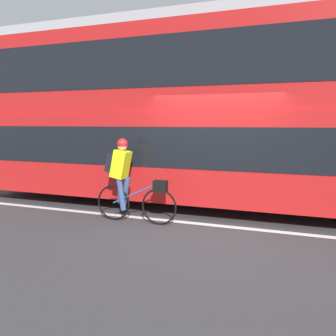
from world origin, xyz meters
The scene contains 8 objects.
ground_plane centered at (0.00, 0.00, 0.00)m, with size 80.00×80.00×0.00m, color #38383A.
road_center_line centered at (0.00, -0.02, 0.00)m, with size 50.00×0.14×0.01m, color silver.
sidewalk_curb centered at (0.00, 5.68, 0.06)m, with size 60.00×2.07×0.13m.
building_facade centered at (0.00, 6.87, 3.23)m, with size 60.00×0.30×6.45m.
bus centered at (-0.28, 1.41, 2.19)m, with size 11.42×2.52×3.98m.
cyclist_on_bike centered at (-1.63, -0.32, 0.89)m, with size 1.70×0.32×1.66m.
trash_bin centered at (-5.74, 5.58, 0.64)m, with size 0.49×0.49×1.04m.
street_sign_post centered at (0.27, 5.57, 1.39)m, with size 0.36×0.09×2.25m.
Camera 1 is at (1.20, -6.06, 1.97)m, focal length 35.00 mm.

